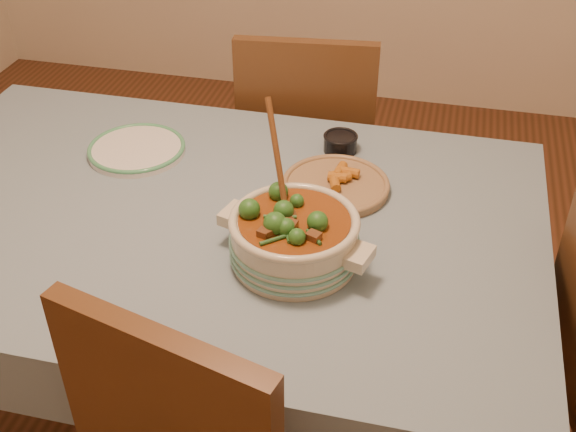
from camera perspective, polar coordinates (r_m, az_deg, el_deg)
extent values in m
plane|color=#462714|center=(2.32, -5.51, -15.01)|extent=(4.50, 4.50, 0.00)
cube|color=brown|center=(1.82, -6.80, -0.45)|extent=(1.60, 1.00, 0.05)
cube|color=slate|center=(1.80, -6.86, 0.27)|extent=(1.68, 1.08, 0.01)
cylinder|color=brown|center=(2.63, -18.26, 0.59)|extent=(0.07, 0.07, 0.70)
cylinder|color=brown|center=(2.31, 14.95, -4.26)|extent=(0.07, 0.07, 0.70)
cylinder|color=beige|center=(1.60, 0.50, -1.98)|extent=(0.35, 0.35, 0.11)
torus|color=beige|center=(1.57, 0.51, -0.39)|extent=(0.29, 0.29, 0.02)
cube|color=beige|center=(1.54, 5.68, -3.25)|extent=(0.06, 0.08, 0.03)
cube|color=beige|center=(1.66, -4.30, 0.11)|extent=(0.06, 0.08, 0.03)
cylinder|color=brown|center=(1.57, 0.51, -0.60)|extent=(0.25, 0.25, 0.02)
cylinder|color=silver|center=(2.06, -11.86, 5.12)|extent=(0.33, 0.33, 0.02)
torus|color=#449767|center=(2.06, -11.88, 5.32)|extent=(0.27, 0.27, 0.01)
cylinder|color=black|center=(2.03, 4.16, 5.73)|extent=(0.12, 0.12, 0.05)
torus|color=black|center=(2.02, 4.19, 6.30)|extent=(0.10, 0.10, 0.01)
cylinder|color=black|center=(2.02, 4.17, 6.07)|extent=(0.08, 0.08, 0.01)
cylinder|color=#926C51|center=(1.87, 3.78, 2.34)|extent=(0.34, 0.34, 0.02)
torus|color=#926C51|center=(1.86, 3.79, 2.59)|extent=(0.28, 0.28, 0.02)
cube|color=#56351A|center=(2.61, 1.73, 5.62)|extent=(0.49, 0.49, 0.04)
cube|color=#56351A|center=(2.32, 1.35, 8.22)|extent=(0.45, 0.09, 0.48)
cylinder|color=#56351A|center=(2.89, 5.79, 3.18)|extent=(0.04, 0.04, 0.48)
cylinder|color=#56351A|center=(2.92, -1.73, 3.69)|extent=(0.04, 0.04, 0.48)
cylinder|color=#56351A|center=(2.58, 5.45, -1.38)|extent=(0.04, 0.04, 0.48)
cylinder|color=#56351A|center=(2.61, -2.95, -0.77)|extent=(0.04, 0.04, 0.48)
cube|color=#56351A|center=(1.37, -9.39, -16.25)|extent=(0.45, 0.16, 0.48)
cylinder|color=#56351A|center=(2.17, 18.84, -13.12)|extent=(0.04, 0.04, 0.45)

